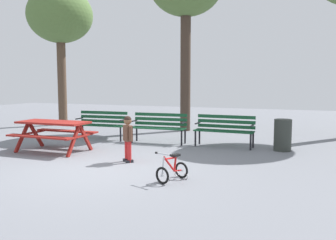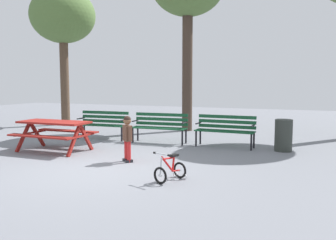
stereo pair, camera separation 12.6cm
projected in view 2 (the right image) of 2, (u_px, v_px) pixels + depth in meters
name	position (u px, v px, depth m)	size (l,w,h in m)	color
ground	(96.00, 169.00, 7.38)	(36.00, 36.00, 0.00)	slate
picnic_table	(54.00, 128.00, 9.24)	(1.82, 1.36, 0.79)	maroon
park_bench_far_left	(103.00, 122.00, 11.21)	(1.62, 0.55, 0.85)	#144728
park_bench_left	(160.00, 125.00, 10.51)	(1.63, 0.56, 0.85)	#144728
park_bench_right	(225.00, 128.00, 9.84)	(1.61, 0.48, 0.85)	#144728
child_standing	(127.00, 135.00, 7.98)	(0.31, 0.29, 1.02)	red
kids_bicycle	(170.00, 170.00, 6.46)	(0.51, 0.63, 0.54)	black
trash_bin	(283.00, 135.00, 9.24)	(0.44, 0.44, 0.81)	#2D332D
tree_far_left	(63.00, 17.00, 14.63)	(2.60, 2.60, 5.51)	brown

